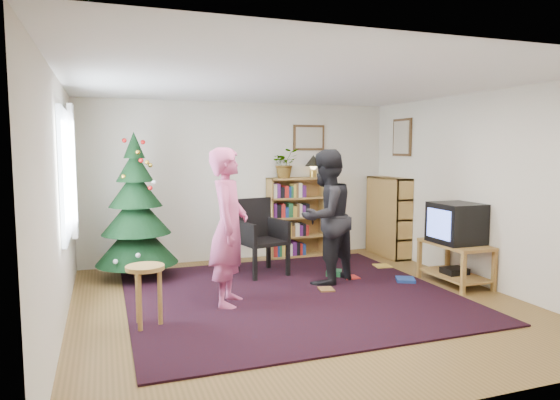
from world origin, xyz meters
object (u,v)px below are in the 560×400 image
object	(u,v)px
armchair	(259,233)
christmas_tree	(136,218)
table_lamp	(313,162)
crt_tv	(456,223)
potted_plant	(285,163)
person_standing	(229,227)
bookshelf_right	(388,216)
picture_right	(402,137)
tv_stand	(455,259)
bookshelf_back	(296,216)
stool	(145,280)
person_by_chair	(326,217)
picture_back	(309,138)

from	to	relation	value
armchair	christmas_tree	bearing A→B (deg)	157.09
armchair	table_lamp	size ratio (longest dim) A/B	2.91
armchair	table_lamp	distance (m)	1.78
crt_tv	potted_plant	bearing A→B (deg)	124.05
person_standing	table_lamp	distance (m)	2.97
bookshelf_right	table_lamp	size ratio (longest dim) A/B	3.54
armchair	bookshelf_right	bearing A→B (deg)	-2.30
picture_right	christmas_tree	bearing A→B (deg)	179.99
bookshelf_right	potted_plant	size ratio (longest dim) A/B	2.78
tv_stand	bookshelf_back	bearing A→B (deg)	120.51
tv_stand	person_standing	world-z (taller)	person_standing
christmas_tree	stool	world-z (taller)	christmas_tree
bookshelf_right	tv_stand	distance (m)	1.86
picture_right	armchair	world-z (taller)	picture_right
bookshelf_back	crt_tv	size ratio (longest dim) A/B	2.17
christmas_tree	armchair	bearing A→B (deg)	-10.20
potted_plant	tv_stand	bearing A→B (deg)	-55.91
bookshelf_right	armchair	size ratio (longest dim) A/B	1.22
bookshelf_right	crt_tv	size ratio (longest dim) A/B	2.17
crt_tv	stool	distance (m)	3.97
potted_plant	table_lamp	bearing A→B (deg)	0.00
person_by_chair	table_lamp	bearing A→B (deg)	-136.61
christmas_tree	stool	distance (m)	2.01
potted_plant	person_by_chair	bearing A→B (deg)	-91.48
bookshelf_back	tv_stand	world-z (taller)	bookshelf_back
picture_right	stool	xyz separation A→B (m)	(-4.21, -1.98, -1.46)
christmas_tree	armchair	xyz separation A→B (m)	(1.66, -0.30, -0.25)
christmas_tree	crt_tv	bearing A→B (deg)	-23.41
christmas_tree	table_lamp	world-z (taller)	christmas_tree
bookshelf_back	bookshelf_right	size ratio (longest dim) A/B	1.00
christmas_tree	potted_plant	size ratio (longest dim) A/B	4.27
picture_right	bookshelf_right	world-z (taller)	picture_right
armchair	person_by_chair	size ratio (longest dim) A/B	0.60
picture_right	crt_tv	distance (m)	2.05
bookshelf_back	table_lamp	world-z (taller)	table_lamp
crt_tv	person_standing	distance (m)	3.00
picture_right	person_by_chair	xyz separation A→B (m)	(-1.84, -1.08, -1.07)
potted_plant	table_lamp	world-z (taller)	potted_plant
bookshelf_back	bookshelf_right	xyz separation A→B (m)	(1.46, -0.45, 0.00)
christmas_tree	tv_stand	distance (m)	4.29
bookshelf_right	bookshelf_back	bearing A→B (deg)	72.82
picture_back	table_lamp	distance (m)	0.43
tv_stand	potted_plant	distance (m)	3.01
picture_right	potted_plant	size ratio (longest dim) A/B	1.28
christmas_tree	bookshelf_right	xyz separation A→B (m)	(4.03, 0.14, -0.17)
bookshelf_back	potted_plant	size ratio (longest dim) A/B	2.78
christmas_tree	tv_stand	bearing A→B (deg)	-23.39
christmas_tree	bookshelf_right	bearing A→B (deg)	1.95
armchair	person_by_chair	bearing A→B (deg)	-62.50
picture_back	armchair	size ratio (longest dim) A/B	0.52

